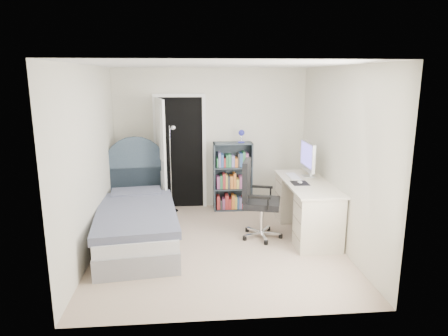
{
  "coord_description": "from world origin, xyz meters",
  "views": [
    {
      "loc": [
        -0.38,
        -5.29,
        2.36
      ],
      "look_at": [
        0.11,
        0.3,
        1.06
      ],
      "focal_mm": 32.0,
      "sensor_mm": 36.0,
      "label": 1
    }
  ],
  "objects": [
    {
      "name": "bed",
      "position": [
        -1.17,
        0.27,
        0.31
      ],
      "size": [
        1.31,
        2.36,
        1.39
      ],
      "color": "gray",
      "rests_on": "ground"
    },
    {
      "name": "floor_lamp",
      "position": [
        -0.69,
        1.48,
        0.63
      ],
      "size": [
        0.22,
        0.22,
        1.55
      ],
      "color": "silver",
      "rests_on": "ground"
    },
    {
      "name": "office_chair",
      "position": [
        0.57,
        0.26,
        0.64
      ],
      "size": [
        0.64,
        0.66,
        1.16
      ],
      "color": "silver",
      "rests_on": "ground"
    },
    {
      "name": "nightstand",
      "position": [
        -1.32,
        1.53,
        0.4
      ],
      "size": [
        0.41,
        0.41,
        0.6
      ],
      "color": "tan",
      "rests_on": "ground"
    },
    {
      "name": "bookcase",
      "position": [
        0.38,
        1.56,
        0.56
      ],
      "size": [
        0.68,
        0.29,
        1.45
      ],
      "color": "#3B4851",
      "rests_on": "ground"
    },
    {
      "name": "desk",
      "position": [
        1.37,
        0.36,
        0.44
      ],
      "size": [
        0.66,
        1.66,
        1.36
      ],
      "color": "beige",
      "rests_on": "ground"
    },
    {
      "name": "door",
      "position": [
        -0.76,
        1.52,
        1.03
      ],
      "size": [
        0.92,
        0.82,
        2.06
      ],
      "color": "black",
      "rests_on": "ground"
    },
    {
      "name": "room_shell",
      "position": [
        0.0,
        0.0,
        1.25
      ],
      "size": [
        3.5,
        3.7,
        2.6
      ],
      "color": "tan",
      "rests_on": "ground"
    }
  ]
}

